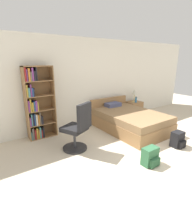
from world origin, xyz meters
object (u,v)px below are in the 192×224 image
at_px(bed, 129,120).
at_px(water_bottle, 136,100).
at_px(office_chair, 78,129).
at_px(backpack_green, 150,157).
at_px(table_lamp, 135,92).
at_px(backpack_black, 178,140).
at_px(bookshelf, 37,105).
at_px(nightstand, 133,109).

height_order(bed, water_bottle, bed).
bearing_deg(water_bottle, office_chair, -160.85).
relative_size(office_chair, backpack_green, 3.07).
xyz_separation_m(table_lamp, backpack_black, (-0.90, -2.29, -0.70)).
height_order(office_chair, water_bottle, office_chair).
bearing_deg(water_bottle, bed, -145.33).
relative_size(office_chair, table_lamp, 2.38).
bearing_deg(backpack_green, table_lamp, 49.98).
height_order(table_lamp, backpack_green, table_lamp).
bearing_deg(backpack_green, bookshelf, 119.33).
bearing_deg(backpack_green, office_chair, 123.54).
bearing_deg(water_bottle, backpack_black, -111.80).
height_order(backpack_black, backpack_green, backpack_black).
relative_size(table_lamp, backpack_black, 1.26).
distance_m(office_chair, table_lamp, 3.13).
bearing_deg(table_lamp, nightstand, 117.50).
height_order(nightstand, backpack_green, nightstand).
distance_m(bed, office_chair, 1.87).
bearing_deg(backpack_black, office_chair, 149.43).
relative_size(bookshelf, office_chair, 1.66).
height_order(bed, nightstand, bed).
bearing_deg(backpack_green, nightstand, 50.01).
bearing_deg(table_lamp, office_chair, -159.07).
xyz_separation_m(bookshelf, table_lamp, (3.43, -0.06, -0.01)).
height_order(water_bottle, backpack_black, water_bottle).
relative_size(bookshelf, bed, 0.88).
xyz_separation_m(bookshelf, backpack_black, (2.53, -2.36, -0.71)).
height_order(bookshelf, backpack_black, bookshelf).
bearing_deg(backpack_green, backpack_black, 6.43).
bearing_deg(bookshelf, water_bottle, -2.88).
relative_size(water_bottle, backpack_green, 0.56).
relative_size(nightstand, backpack_green, 1.49).
bearing_deg(bookshelf, backpack_black, -42.94).
height_order(table_lamp, water_bottle, table_lamp).
distance_m(office_chair, backpack_black, 2.35).
height_order(office_chair, nightstand, office_chair).
xyz_separation_m(bookshelf, nightstand, (3.43, -0.06, -0.62)).
relative_size(office_chair, nightstand, 2.06).
xyz_separation_m(office_chair, backpack_black, (2.01, -1.18, -0.33)).
xyz_separation_m(office_chair, nightstand, (2.90, 1.11, -0.24)).
distance_m(bookshelf, backpack_black, 3.53).
relative_size(bed, nightstand, 3.87).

